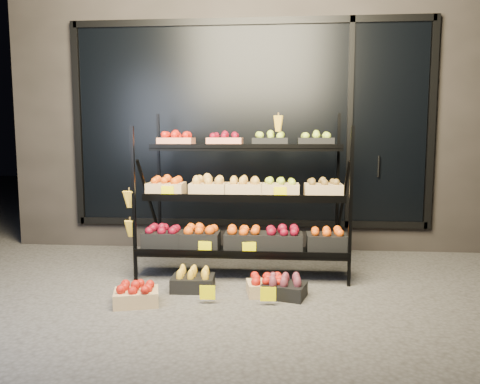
# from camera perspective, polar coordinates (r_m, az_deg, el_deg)

# --- Properties ---
(ground) EXTENTS (24.00, 24.00, 0.00)m
(ground) POSITION_cam_1_polar(r_m,az_deg,el_deg) (4.40, -0.16, -11.79)
(ground) COLOR #514F4C
(ground) RESTS_ON ground
(building) EXTENTS (6.00, 2.08, 3.50)m
(building) POSITION_cam_1_polar(r_m,az_deg,el_deg) (6.77, 1.69, 9.69)
(building) COLOR #2D2826
(building) RESTS_ON ground
(display_rack) EXTENTS (2.18, 1.02, 1.74)m
(display_rack) POSITION_cam_1_polar(r_m,az_deg,el_deg) (4.81, 0.34, -0.57)
(display_rack) COLOR black
(display_rack) RESTS_ON ground
(tag_floor_a) EXTENTS (0.13, 0.01, 0.12)m
(tag_floor_a) POSITION_cam_1_polar(r_m,az_deg,el_deg) (4.03, -3.99, -12.66)
(tag_floor_a) COLOR #FFF000
(tag_floor_a) RESTS_ON ground
(tag_floor_b) EXTENTS (0.13, 0.01, 0.12)m
(tag_floor_b) POSITION_cam_1_polar(r_m,az_deg,el_deg) (3.99, 3.44, -12.87)
(tag_floor_b) COLOR #FFF000
(tag_floor_b) RESTS_ON ground
(floor_crate_left) EXTENTS (0.42, 0.35, 0.19)m
(floor_crate_left) POSITION_cam_1_polar(r_m,az_deg,el_deg) (4.10, -12.53, -12.08)
(floor_crate_left) COLOR tan
(floor_crate_left) RESTS_ON ground
(floor_crate_midleft) EXTENTS (0.39, 0.30, 0.20)m
(floor_crate_midleft) POSITION_cam_1_polar(r_m,az_deg,el_deg) (4.38, -5.75, -10.67)
(floor_crate_midleft) COLOR black
(floor_crate_midleft) RESTS_ON ground
(floor_crate_midright) EXTENTS (0.38, 0.31, 0.18)m
(floor_crate_midright) POSITION_cam_1_polar(r_m,az_deg,el_deg) (4.25, 3.27, -11.29)
(floor_crate_midright) COLOR tan
(floor_crate_midright) RESTS_ON ground
(floor_crate_right) EXTENTS (0.42, 0.35, 0.19)m
(floor_crate_right) POSITION_cam_1_polar(r_m,az_deg,el_deg) (4.20, 5.44, -11.50)
(floor_crate_right) COLOR black
(floor_crate_right) RESTS_ON ground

